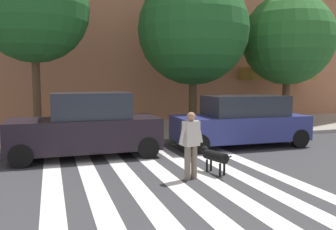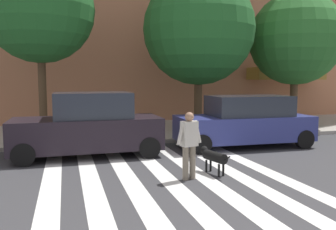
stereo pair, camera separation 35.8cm
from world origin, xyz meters
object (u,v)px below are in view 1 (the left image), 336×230
object	(u,v)px
pedestrian_dog_walker	(191,142)
dog_on_leash	(214,156)
parked_car_third_in_line	(241,121)
street_tree_nearest	(33,7)
street_tree_middle	(193,30)
street_tree_further	(288,40)
parked_car_behind_first	(86,127)

from	to	relation	value
pedestrian_dog_walker	dog_on_leash	xyz separation A→B (m)	(0.78, 0.32, -0.48)
parked_car_third_in_line	pedestrian_dog_walker	size ratio (longest dim) A/B	2.95
street_tree_nearest	street_tree_middle	distance (m)	6.59
parked_car_third_in_line	street_tree_nearest	size ratio (longest dim) A/B	0.68
street_tree_nearest	street_tree_further	distance (m)	11.63
street_tree_nearest	street_tree_middle	bearing A→B (deg)	0.39
street_tree_nearest	dog_on_leash	bearing A→B (deg)	-55.31
pedestrian_dog_walker	dog_on_leash	world-z (taller)	pedestrian_dog_walker
street_tree_middle	dog_on_leash	bearing A→B (deg)	-108.12
parked_car_behind_first	parked_car_third_in_line	xyz separation A→B (m)	(5.48, -0.00, -0.05)
street_tree_further	pedestrian_dog_walker	bearing A→B (deg)	-139.32
street_tree_nearest	street_tree_middle	world-z (taller)	street_tree_nearest
parked_car_behind_first	street_tree_nearest	bearing A→B (deg)	114.09
parked_car_behind_first	street_tree_further	distance (m)	11.20
pedestrian_dog_walker	dog_on_leash	distance (m)	0.97
street_tree_middle	parked_car_third_in_line	bearing A→B (deg)	-82.74
parked_car_third_in_line	street_tree_nearest	xyz separation A→B (m)	(-7.01, 3.42, 4.22)
parked_car_behind_first	street_tree_nearest	distance (m)	5.60
street_tree_nearest	pedestrian_dog_walker	bearing A→B (deg)	-61.48
parked_car_third_in_line	street_tree_nearest	world-z (taller)	street_tree_nearest
street_tree_further	dog_on_leash	xyz separation A→B (m)	(-7.16, -6.50, -3.91)
parked_car_third_in_line	parked_car_behind_first	bearing A→B (deg)	179.98
parked_car_behind_first	dog_on_leash	bearing A→B (deg)	-45.86
street_tree_middle	pedestrian_dog_walker	world-z (taller)	street_tree_middle
street_tree_middle	street_tree_nearest	bearing A→B (deg)	-179.61
street_tree_middle	pedestrian_dog_walker	size ratio (longest dim) A/B	4.21
parked_car_third_in_line	dog_on_leash	distance (m)	3.98
parked_car_behind_first	dog_on_leash	size ratio (longest dim) A/B	4.04
parked_car_third_in_line	street_tree_further	world-z (taller)	street_tree_further
street_tree_middle	parked_car_behind_first	bearing A→B (deg)	-145.51
parked_car_behind_first	street_tree_further	world-z (taller)	street_tree_further
street_tree_middle	pedestrian_dog_walker	bearing A→B (deg)	-113.13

